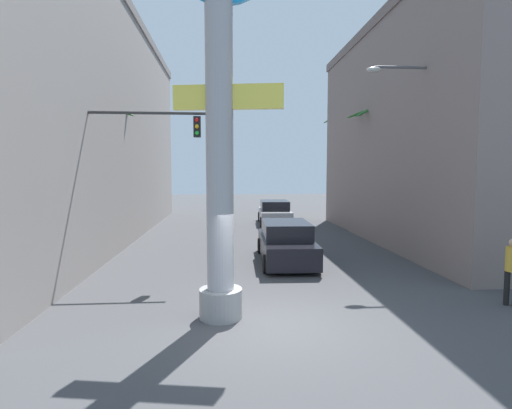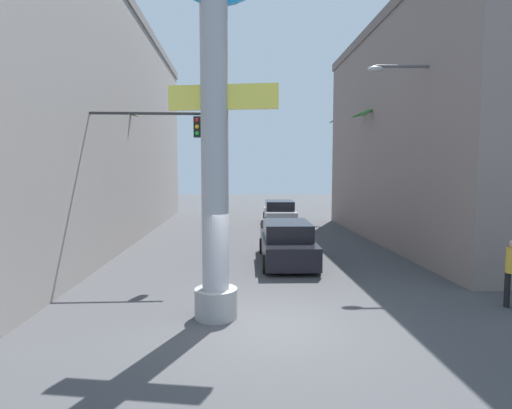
{
  "view_description": "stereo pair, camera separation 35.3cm",
  "coord_description": "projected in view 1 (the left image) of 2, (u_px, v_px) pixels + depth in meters",
  "views": [
    {
      "loc": [
        -1.08,
        -8.68,
        3.47
      ],
      "look_at": [
        0.0,
        5.11,
        2.34
      ],
      "focal_mm": 28.0,
      "sensor_mm": 36.0,
      "label": 1
    },
    {
      "loc": [
        -0.72,
        -8.7,
        3.47
      ],
      "look_at": [
        0.0,
        5.11,
        2.34
      ],
      "focal_mm": 28.0,
      "sensor_mm": 36.0,
      "label": 2
    }
  ],
  "objects": [
    {
      "name": "ground_plane",
      "position": [
        248.0,
        245.0,
        18.93
      ],
      "size": [
        87.08,
        87.08,
        0.0
      ],
      "primitive_type": "plane",
      "color": "#424244"
    },
    {
      "name": "building_left",
      "position": [
        51.0,
        124.0,
        20.02
      ],
      "size": [
        8.48,
        27.43,
        11.75
      ],
      "color": "gray",
      "rests_on": "ground"
    },
    {
      "name": "building_right",
      "position": [
        441.0,
        132.0,
        20.02
      ],
      "size": [
        7.4,
        17.33,
        10.93
      ],
      "color": "slate",
      "rests_on": "ground"
    },
    {
      "name": "neon_sign_pole",
      "position": [
        220.0,
        112.0,
        9.13
      ],
      "size": [
        2.86,
        1.02,
        10.05
      ],
      "color": "#9E9EA3",
      "rests_on": "ground"
    },
    {
      "name": "street_lamp",
      "position": [
        427.0,
        144.0,
        14.5
      ],
      "size": [
        2.87,
        0.28,
        7.34
      ],
      "color": "#59595E",
      "rests_on": "ground"
    },
    {
      "name": "traffic_light_mast",
      "position": [
        110.0,
        157.0,
        13.45
      ],
      "size": [
        5.64,
        0.32,
        5.55
      ],
      "color": "#333333",
      "rests_on": "ground"
    },
    {
      "name": "car_lead",
      "position": [
        286.0,
        243.0,
        15.38
      ],
      "size": [
        2.11,
        4.83,
        1.56
      ],
      "color": "black",
      "rests_on": "ground"
    },
    {
      "name": "car_far",
      "position": [
        275.0,
        213.0,
        26.62
      ],
      "size": [
        2.23,
        4.8,
        1.56
      ],
      "color": "black",
      "rests_on": "ground"
    },
    {
      "name": "palm_tree_far_right",
      "position": [
        339.0,
        153.0,
        29.02
      ],
      "size": [
        2.73,
        2.77,
        7.73
      ],
      "color": "brown",
      "rests_on": "ground"
    },
    {
      "name": "palm_tree_mid_left",
      "position": [
        101.0,
        162.0,
        18.47
      ],
      "size": [
        2.95,
        3.05,
        6.63
      ],
      "color": "brown",
      "rests_on": "ground"
    },
    {
      "name": "palm_tree_mid_right",
      "position": [
        377.0,
        151.0,
        20.72
      ],
      "size": [
        3.1,
        2.96,
        6.94
      ],
      "color": "brown",
      "rests_on": "ground"
    },
    {
      "name": "pedestrian_by_sign",
      "position": [
        512.0,
        266.0,
        10.3
      ],
      "size": [
        0.46,
        0.46,
        1.76
      ],
      "color": "black",
      "rests_on": "ground"
    },
    {
      "name": "fire_hydrant",
      "position": [
        40.0,
        286.0,
        10.91
      ],
      "size": [
        0.22,
        0.22,
        0.72
      ],
      "color": "red",
      "rests_on": "ground"
    }
  ]
}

